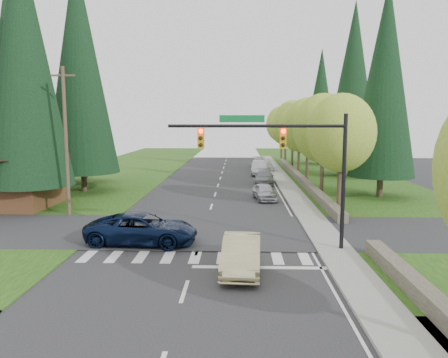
{
  "coord_description": "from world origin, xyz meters",
  "views": [
    {
      "loc": [
        2.04,
        -16.86,
        6.46
      ],
      "look_at": [
        1.13,
        10.42,
        2.8
      ],
      "focal_mm": 35.0,
      "sensor_mm": 36.0,
      "label": 1
    }
  ],
  "objects_px": {
    "suv_navy": "(142,229)",
    "parked_car_a": "(265,192)",
    "parked_car_d": "(266,165)",
    "parked_car_c": "(260,168)",
    "sedan_champagne": "(242,254)",
    "parked_car_b": "(264,177)",
    "parked_car_e": "(259,163)"
  },
  "relations": [
    {
      "from": "sedan_champagne",
      "to": "parked_car_b",
      "type": "distance_m",
      "value": 26.44
    },
    {
      "from": "parked_car_d",
      "to": "parked_car_e",
      "type": "height_order",
      "value": "parked_car_d"
    },
    {
      "from": "parked_car_b",
      "to": "parked_car_c",
      "type": "bearing_deg",
      "value": 93.78
    },
    {
      "from": "suv_navy",
      "to": "parked_car_a",
      "type": "bearing_deg",
      "value": -24.96
    },
    {
      "from": "suv_navy",
      "to": "parked_car_d",
      "type": "distance_m",
      "value": 34.91
    },
    {
      "from": "parked_car_d",
      "to": "parked_car_c",
      "type": "bearing_deg",
      "value": -107.37
    },
    {
      "from": "sedan_champagne",
      "to": "parked_car_a",
      "type": "bearing_deg",
      "value": 86.11
    },
    {
      "from": "parked_car_c",
      "to": "parked_car_a",
      "type": "bearing_deg",
      "value": -84.39
    },
    {
      "from": "parked_car_e",
      "to": "sedan_champagne",
      "type": "bearing_deg",
      "value": -89.38
    },
    {
      "from": "sedan_champagne",
      "to": "parked_car_c",
      "type": "bearing_deg",
      "value": 88.65
    },
    {
      "from": "parked_car_e",
      "to": "suv_navy",
      "type": "bearing_deg",
      "value": -97.52
    },
    {
      "from": "suv_navy",
      "to": "parked_car_e",
      "type": "relative_size",
      "value": 1.19
    },
    {
      "from": "sedan_champagne",
      "to": "parked_car_b",
      "type": "relative_size",
      "value": 0.97
    },
    {
      "from": "suv_navy",
      "to": "parked_car_c",
      "type": "height_order",
      "value": "parked_car_c"
    },
    {
      "from": "parked_car_c",
      "to": "sedan_champagne",
      "type": "bearing_deg",
      "value": -87.01
    },
    {
      "from": "suv_navy",
      "to": "parked_car_c",
      "type": "relative_size",
      "value": 1.16
    },
    {
      "from": "suv_navy",
      "to": "parked_car_a",
      "type": "height_order",
      "value": "suv_navy"
    },
    {
      "from": "suv_navy",
      "to": "parked_car_e",
      "type": "height_order",
      "value": "suv_navy"
    },
    {
      "from": "parked_car_a",
      "to": "parked_car_d",
      "type": "relative_size",
      "value": 0.92
    },
    {
      "from": "sedan_champagne",
      "to": "parked_car_d",
      "type": "distance_m",
      "value": 38.0
    },
    {
      "from": "parked_car_d",
      "to": "parked_car_b",
      "type": "bearing_deg",
      "value": -98.12
    },
    {
      "from": "suv_navy",
      "to": "parked_car_a",
      "type": "relative_size",
      "value": 1.47
    },
    {
      "from": "sedan_champagne",
      "to": "parked_car_a",
      "type": "relative_size",
      "value": 1.17
    },
    {
      "from": "sedan_champagne",
      "to": "parked_car_e",
      "type": "distance_m",
      "value": 41.78
    },
    {
      "from": "sedan_champagne",
      "to": "parked_car_c",
      "type": "xyz_separation_m",
      "value": [
        2.46,
        33.93,
        0.07
      ]
    },
    {
      "from": "suv_navy",
      "to": "parked_car_a",
      "type": "xyz_separation_m",
      "value": [
        7.21,
        13.13,
        -0.13
      ]
    },
    {
      "from": "parked_car_b",
      "to": "parked_car_c",
      "type": "xyz_separation_m",
      "value": [
        -0.06,
        7.62,
        0.14
      ]
    },
    {
      "from": "parked_car_c",
      "to": "parked_car_d",
      "type": "height_order",
      "value": "parked_car_c"
    },
    {
      "from": "sedan_champagne",
      "to": "suv_navy",
      "type": "distance_m",
      "value": 6.58
    },
    {
      "from": "sedan_champagne",
      "to": "parked_car_a",
      "type": "distance_m",
      "value": 17.27
    },
    {
      "from": "parked_car_a",
      "to": "parked_car_c",
      "type": "xyz_separation_m",
      "value": [
        0.45,
        16.78,
        0.15
      ]
    },
    {
      "from": "parked_car_b",
      "to": "parked_car_e",
      "type": "bearing_deg",
      "value": 92.84
    }
  ]
}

